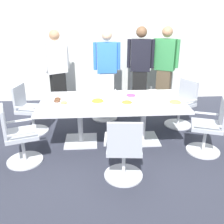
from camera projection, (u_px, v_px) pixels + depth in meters
ground_plane at (112, 141)px, 4.48m from camera, size 10.00×10.00×0.01m
back_wall at (105, 44)px, 6.19m from camera, size 8.00×0.10×2.80m
conference_table at (112, 108)px, 4.25m from camera, size 2.40×1.20×0.75m
office_chair_0 at (104, 99)px, 5.35m from camera, size 0.54×0.54×0.91m
office_chair_1 at (29, 112)px, 4.68m from camera, size 0.63×0.63×0.91m
office_chair_2 at (18, 138)px, 3.69m from camera, size 0.68×0.68×0.91m
office_chair_3 at (124, 152)px, 3.32m from camera, size 0.59×0.59×0.91m
office_chair_4 at (210, 129)px, 3.97m from camera, size 0.69×0.69×0.91m
office_chair_5 at (181, 106)px, 4.98m from camera, size 0.73×0.73×0.91m
person_standing_0 at (57, 69)px, 5.68m from camera, size 0.57×0.41×1.80m
person_standing_1 at (107, 69)px, 5.72m from camera, size 0.61×0.23×1.79m
person_standing_2 at (140, 67)px, 5.72m from camera, size 0.61×0.29×1.86m
person_standing_3 at (165, 66)px, 5.83m from camera, size 0.57×0.41×1.86m
snack_bowl_chips_orange at (98, 103)px, 3.95m from camera, size 0.21×0.21×0.12m
snack_bowl_cookies at (175, 104)px, 3.91m from camera, size 0.21×0.21×0.11m
snack_bowl_pretzels at (127, 104)px, 3.95m from camera, size 0.19×0.19×0.09m
snack_bowl_candy_mix at (131, 97)px, 4.27m from camera, size 0.18×0.18×0.09m
donut_platter at (66, 100)px, 4.19m from camera, size 0.40×0.41×0.04m
plate_stack at (153, 92)px, 4.57m from camera, size 0.22×0.22×0.05m
napkin_pile at (88, 95)px, 4.36m from camera, size 0.20×0.20×0.09m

